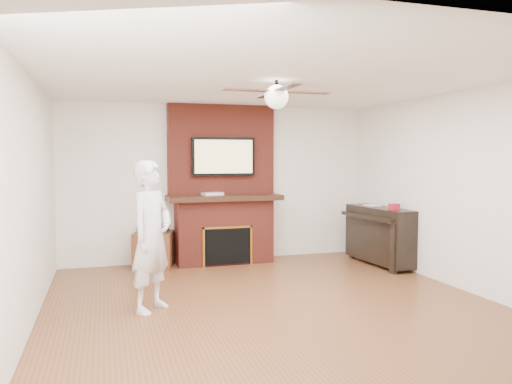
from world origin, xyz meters
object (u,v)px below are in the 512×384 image
object	(u,v)px
fireplace	(223,200)
person	(151,236)
side_table	(154,248)
piano	(380,234)

from	to	relation	value
fireplace	person	xyz separation A→B (m)	(-1.32, -2.23, -0.18)
person	side_table	size ratio (longest dim) A/B	2.40
fireplace	person	bearing A→B (deg)	-120.62
piano	side_table	bearing A→B (deg)	161.64
person	piano	size ratio (longest dim) A/B	1.17
fireplace	piano	xyz separation A→B (m)	(2.28, -0.91, -0.52)
side_table	piano	xyz separation A→B (m)	(3.38, -0.84, 0.18)
piano	fireplace	bearing A→B (deg)	153.89
fireplace	person	world-z (taller)	fireplace
person	side_table	distance (m)	2.24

